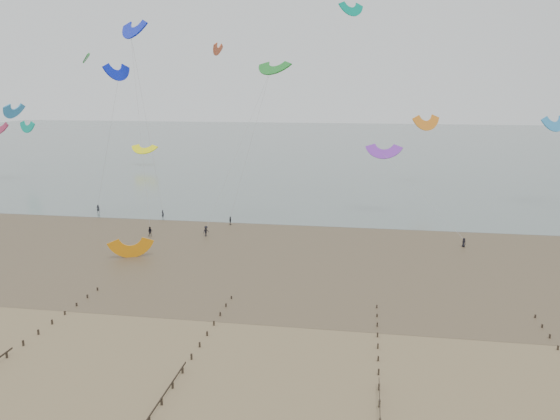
{
  "coord_description": "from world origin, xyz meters",
  "views": [
    {
      "loc": [
        20.35,
        -50.45,
        26.05
      ],
      "look_at": [
        7.58,
        28.0,
        8.0
      ],
      "focal_mm": 35.0,
      "sensor_mm": 36.0,
      "label": 1
    }
  ],
  "objects": [
    {
      "name": "kitesurfer_lead",
      "position": [
        -20.34,
        51.73,
        0.81
      ],
      "size": [
        0.71,
        0.64,
        1.63
      ],
      "primitive_type": "imported",
      "rotation": [
        0.0,
        0.0,
        2.61
      ],
      "color": "black",
      "rests_on": "ground"
    },
    {
      "name": "kitesurfers",
      "position": [
        17.84,
        46.91,
        0.87
      ],
      "size": [
        104.26,
        22.49,
        1.89
      ],
      "color": "black",
      "rests_on": "ground"
    },
    {
      "name": "grounded_kite",
      "position": [
        -15.61,
        26.1,
        0.0
      ],
      "size": [
        7.18,
        6.57,
        3.19
      ],
      "primitive_type": null,
      "rotation": [
        1.54,
        0.0,
        0.44
      ],
      "color": "orange",
      "rests_on": "ground"
    },
    {
      "name": "kites_airborne",
      "position": [
        -6.55,
        88.56,
        21.82
      ],
      "size": [
        230.73,
        118.36,
        42.41
      ],
      "color": "orange",
      "rests_on": "ground"
    },
    {
      "name": "sea_and_shore",
      "position": [
        -4.08,
        34.4,
        0.01
      ],
      "size": [
        500.0,
        665.0,
        0.03
      ],
      "color": "#475654",
      "rests_on": "ground"
    },
    {
      "name": "ground",
      "position": [
        0.0,
        0.0,
        0.0
      ],
      "size": [
        500.0,
        500.0,
        0.0
      ],
      "primitive_type": "plane",
      "color": "brown",
      "rests_on": "ground"
    }
  ]
}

